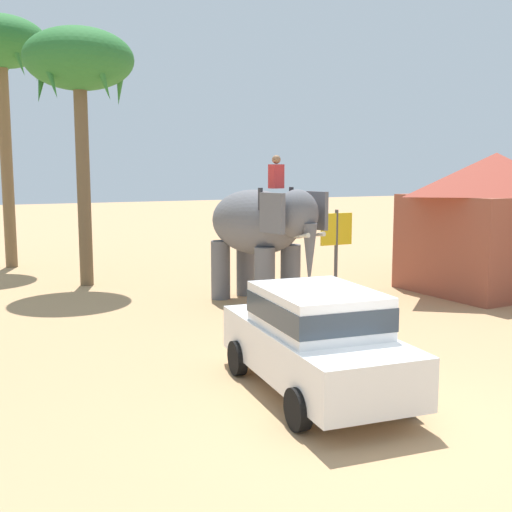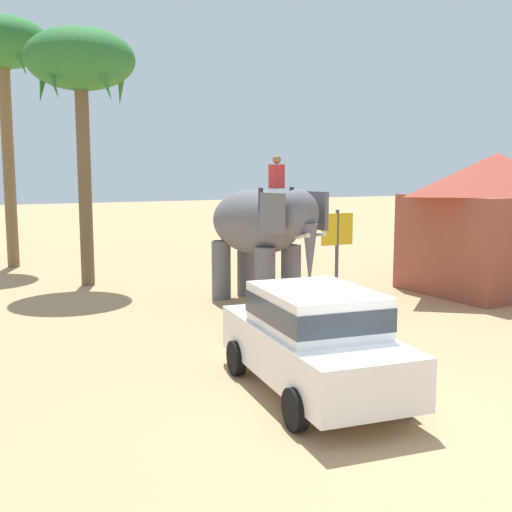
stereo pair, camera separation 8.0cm
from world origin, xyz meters
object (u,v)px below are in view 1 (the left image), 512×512
at_px(palm_tree_near_hut, 1,50).
at_px(car_sedan_foreground, 315,337).
at_px(roadside_hut, 493,218).
at_px(elephant_with_mahout, 261,229).
at_px(signboard_yellow, 336,235).
at_px(palm_tree_behind_elephant, 79,66).

bearing_deg(palm_tree_near_hut, car_sedan_foreground, -79.57).
bearing_deg(roadside_hut, elephant_with_mahout, 169.40).
relative_size(car_sedan_foreground, palm_tree_near_hut, 0.48).
distance_m(elephant_with_mahout, signboard_yellow, 2.57).
bearing_deg(palm_tree_behind_elephant, car_sedan_foreground, -83.55).
bearing_deg(signboard_yellow, car_sedan_foreground, -125.54).
bearing_deg(elephant_with_mahout, car_sedan_foreground, -109.49).
relative_size(palm_tree_behind_elephant, palm_tree_near_hut, 0.87).
bearing_deg(car_sedan_foreground, elephant_with_mahout, 70.51).
bearing_deg(signboard_yellow, roadside_hut, -19.73).
bearing_deg(roadside_hut, car_sedan_foreground, -150.58).
relative_size(palm_tree_behind_elephant, signboard_yellow, 3.18).
bearing_deg(elephant_with_mahout, palm_tree_near_hut, 118.66).
relative_size(car_sedan_foreground, palm_tree_behind_elephant, 0.56).
bearing_deg(elephant_with_mahout, palm_tree_behind_elephant, 126.91).
height_order(car_sedan_foreground, signboard_yellow, signboard_yellow).
distance_m(car_sedan_foreground, roadside_hut, 10.66).
xyz_separation_m(elephant_with_mahout, signboard_yellow, (2.54, 0.28, -0.30)).
xyz_separation_m(car_sedan_foreground, roadside_hut, (9.22, 5.20, 1.20)).
relative_size(elephant_with_mahout, palm_tree_behind_elephant, 0.53).
bearing_deg(palm_tree_near_hut, signboard_yellow, -50.18).
bearing_deg(signboard_yellow, palm_tree_near_hut, 129.82).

